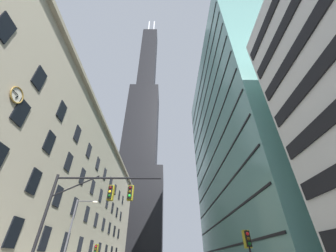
% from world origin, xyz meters
% --- Properties ---
extents(station_building, '(17.63, 66.62, 24.95)m').
position_xyz_m(station_building, '(-19.48, 27.31, 12.46)').
color(station_building, '#B2A88E').
rests_on(station_building, ground).
extents(dark_skyscraper, '(26.80, 26.80, 196.49)m').
position_xyz_m(dark_skyscraper, '(-13.55, 90.60, 57.66)').
color(dark_skyscraper, black).
rests_on(dark_skyscraper, ground).
extents(glass_office_midrise, '(18.66, 42.41, 49.77)m').
position_xyz_m(glass_office_midrise, '(20.27, 28.31, 24.89)').
color(glass_office_midrise, slate).
rests_on(glass_office_midrise, ground).
extents(traffic_signal_mast, '(7.97, 0.63, 7.30)m').
position_xyz_m(traffic_signal_mast, '(-3.80, 4.38, 5.34)').
color(traffic_signal_mast, black).
rests_on(traffic_signal_mast, sidewalk_left).
extents(traffic_light_near_right, '(0.40, 0.63, 3.62)m').
position_xyz_m(traffic_light_near_right, '(6.68, 4.66, 3.04)').
color(traffic_light_near_right, black).
rests_on(traffic_light_near_right, sidewalk_right).
extents(traffic_light_far_left, '(0.40, 0.63, 3.62)m').
position_xyz_m(traffic_light_far_left, '(-6.75, 16.91, 3.04)').
color(traffic_light_far_left, black).
rests_on(traffic_light_far_left, sidewalk_left).
extents(street_lamppost, '(2.21, 0.32, 7.19)m').
position_xyz_m(street_lamppost, '(-7.46, 11.06, 4.45)').
color(street_lamppost, '#47474C').
rests_on(street_lamppost, sidewalk_left).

